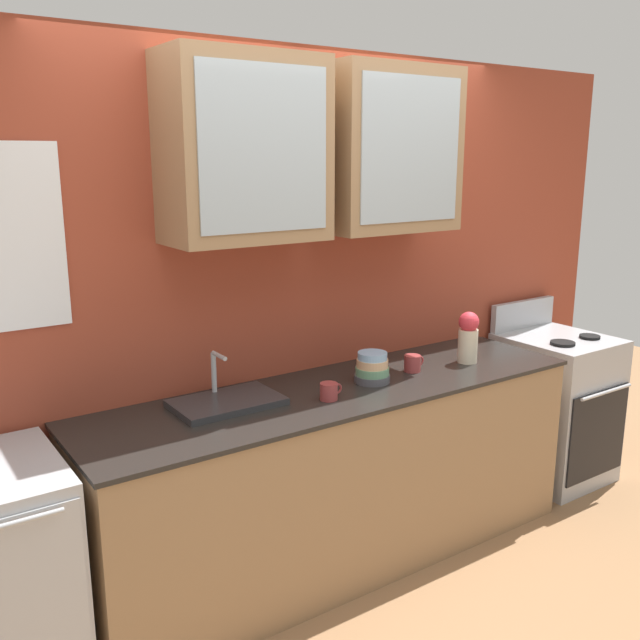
{
  "coord_description": "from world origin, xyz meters",
  "views": [
    {
      "loc": [
        -1.89,
        -2.57,
        2.01
      ],
      "look_at": [
        -0.12,
        0.0,
        1.26
      ],
      "focal_mm": 39.06,
      "sensor_mm": 36.0,
      "label": 1
    }
  ],
  "objects_px": {
    "stove_range": "(554,406)",
    "vase": "(468,337)",
    "bowl_stack": "(372,368)",
    "sink_faucet": "(226,401)",
    "cup_near_bowls": "(413,363)",
    "cup_near_sink": "(329,391)"
  },
  "relations": [
    {
      "from": "sink_faucet",
      "to": "bowl_stack",
      "type": "bearing_deg",
      "value": -8.4
    },
    {
      "from": "sink_faucet",
      "to": "vase",
      "type": "height_order",
      "value": "vase"
    },
    {
      "from": "bowl_stack",
      "to": "cup_near_bowls",
      "type": "xyz_separation_m",
      "value": [
        0.28,
        0.01,
        -0.03
      ]
    },
    {
      "from": "bowl_stack",
      "to": "vase",
      "type": "bearing_deg",
      "value": -2.83
    },
    {
      "from": "sink_faucet",
      "to": "cup_near_bowls",
      "type": "height_order",
      "value": "sink_faucet"
    },
    {
      "from": "stove_range",
      "to": "cup_near_bowls",
      "type": "relative_size",
      "value": 9.06
    },
    {
      "from": "cup_near_sink",
      "to": "cup_near_bowls",
      "type": "relative_size",
      "value": 0.95
    },
    {
      "from": "bowl_stack",
      "to": "sink_faucet",
      "type": "bearing_deg",
      "value": 171.6
    },
    {
      "from": "vase",
      "to": "cup_near_sink",
      "type": "xyz_separation_m",
      "value": [
        -0.96,
        -0.06,
        -0.1
      ]
    },
    {
      "from": "cup_near_bowls",
      "to": "stove_range",
      "type": "bearing_deg",
      "value": 0.22
    },
    {
      "from": "vase",
      "to": "sink_faucet",
      "type": "bearing_deg",
      "value": 174.14
    },
    {
      "from": "cup_near_sink",
      "to": "bowl_stack",
      "type": "bearing_deg",
      "value": 15.62
    },
    {
      "from": "bowl_stack",
      "to": "cup_near_bowls",
      "type": "height_order",
      "value": "bowl_stack"
    },
    {
      "from": "stove_range",
      "to": "vase",
      "type": "height_order",
      "value": "vase"
    },
    {
      "from": "sink_faucet",
      "to": "vase",
      "type": "distance_m",
      "value": 1.39
    },
    {
      "from": "sink_faucet",
      "to": "cup_near_sink",
      "type": "bearing_deg",
      "value": -25.4
    },
    {
      "from": "cup_near_bowls",
      "to": "cup_near_sink",
      "type": "bearing_deg",
      "value": -170.57
    },
    {
      "from": "bowl_stack",
      "to": "vase",
      "type": "xyz_separation_m",
      "value": [
        0.63,
        -0.03,
        0.07
      ]
    },
    {
      "from": "cup_near_sink",
      "to": "cup_near_bowls",
      "type": "bearing_deg",
      "value": 9.43
    },
    {
      "from": "stove_range",
      "to": "cup_near_sink",
      "type": "xyz_separation_m",
      "value": [
        -1.82,
        -0.11,
        0.49
      ]
    },
    {
      "from": "stove_range",
      "to": "bowl_stack",
      "type": "distance_m",
      "value": 1.58
    },
    {
      "from": "vase",
      "to": "stove_range",
      "type": "bearing_deg",
      "value": 3.05
    }
  ]
}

